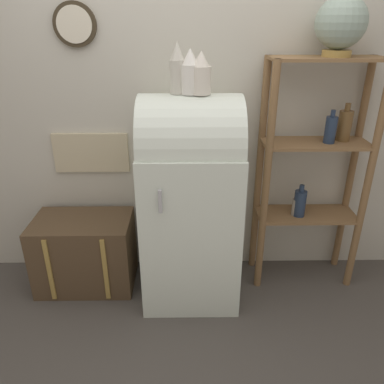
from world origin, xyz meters
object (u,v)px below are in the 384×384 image
suitcase_trunk (85,252)px  vase_center (190,73)px  vase_left (177,70)px  refrigerator (190,197)px  vase_right (201,74)px  globe (341,24)px

suitcase_trunk → vase_center: size_ratio=2.71×
suitcase_trunk → vase_left: size_ratio=2.37×
vase_left → vase_center: size_ratio=1.14×
refrigerator → vase_right: vase_right is taller
globe → vase_center: bearing=-171.2°
globe → vase_left: size_ratio=1.16×
refrigerator → vase_right: bearing=-12.1°
suitcase_trunk → vase_right: 1.52m
globe → vase_left: (-0.96, -0.12, -0.24)m
vase_center → vase_right: vase_center is taller
globe → vase_right: (-0.82, -0.15, -0.26)m
vase_center → globe: bearing=8.8°
vase_left → vase_center: 0.08m
refrigerator → vase_left: size_ratio=4.87×
suitcase_trunk → vase_center: bearing=-5.1°
suitcase_trunk → vase_center: vase_center is taller
vase_left → vase_right: 0.14m
refrigerator → vase_left: 0.82m
suitcase_trunk → vase_center: 1.49m
globe → vase_left: 0.99m
suitcase_trunk → vase_left: vase_left is taller
globe → vase_center: 0.93m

